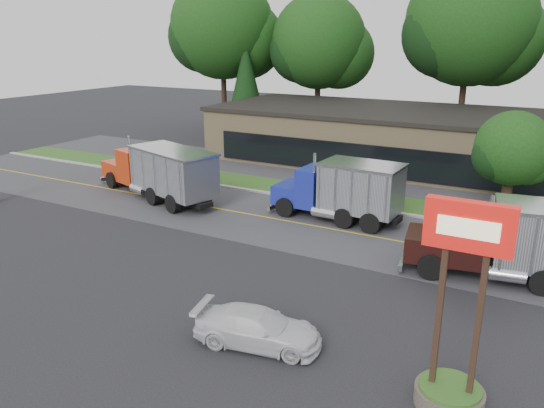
% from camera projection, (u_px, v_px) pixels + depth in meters
% --- Properties ---
extents(ground, '(140.00, 140.00, 0.00)m').
position_uv_depth(ground, '(198.00, 287.00, 21.75)').
color(ground, '#2B2B30').
rests_on(ground, ground).
extents(road, '(60.00, 8.00, 0.02)m').
position_uv_depth(road, '(295.00, 223.00, 29.27)').
color(road, '#49494E').
rests_on(road, ground).
extents(center_line, '(60.00, 0.12, 0.01)m').
position_uv_depth(center_line, '(295.00, 223.00, 29.27)').
color(center_line, gold).
rests_on(center_line, ground).
extents(curb, '(60.00, 0.30, 0.12)m').
position_uv_depth(curb, '(326.00, 203.00, 32.77)').
color(curb, '#9E9E99').
rests_on(curb, ground).
extents(grass_verge, '(60.00, 3.40, 0.03)m').
position_uv_depth(grass_verge, '(337.00, 196.00, 34.28)').
color(grass_verge, '#355D1F').
rests_on(grass_verge, ground).
extents(far_parking, '(60.00, 7.00, 0.02)m').
position_uv_depth(far_parking, '(363.00, 178.00, 38.45)').
color(far_parking, '#49494E').
rests_on(far_parking, ground).
extents(strip_mall, '(32.00, 12.00, 4.00)m').
position_uv_depth(strip_mall, '(414.00, 140.00, 41.94)').
color(strip_mall, tan).
rests_on(strip_mall, ground).
extents(bilo_sign, '(2.20, 1.90, 5.95)m').
position_uv_depth(bilo_sign, '(456.00, 341.00, 14.22)').
color(bilo_sign, '#6B6054').
rests_on(bilo_sign, ground).
extents(tree_far_a, '(11.29, 10.63, 16.11)m').
position_uv_depth(tree_far_a, '(224.00, 32.00, 54.60)').
color(tree_far_a, '#382619').
rests_on(tree_far_a, ground).
extents(tree_far_b, '(9.80, 9.22, 13.98)m').
position_uv_depth(tree_far_b, '(321.00, 46.00, 52.08)').
color(tree_far_b, '#382619').
rests_on(tree_far_b, ground).
extents(tree_far_c, '(11.55, 10.87, 16.47)m').
position_uv_depth(tree_far_c, '(472.00, 28.00, 45.16)').
color(tree_far_c, '#382619').
rests_on(tree_far_c, ground).
extents(evergreen_left, '(4.26, 4.26, 9.69)m').
position_uv_depth(evergreen_left, '(246.00, 84.00, 52.56)').
color(evergreen_left, '#382619').
rests_on(evergreen_left, ground).
extents(tree_verge, '(4.28, 4.03, 6.11)m').
position_uv_depth(tree_verge, '(514.00, 152.00, 28.52)').
color(tree_verge, '#382619').
rests_on(tree_verge, ground).
extents(dump_truck_red, '(10.53, 5.46, 3.36)m').
position_uv_depth(dump_truck_red, '(161.00, 171.00, 33.11)').
color(dump_truck_red, black).
rests_on(dump_truck_red, ground).
extents(dump_truck_blue, '(7.36, 2.94, 3.36)m').
position_uv_depth(dump_truck_blue, '(344.00, 189.00, 29.13)').
color(dump_truck_blue, black).
rests_on(dump_truck_blue, ground).
extents(dump_truck_maroon, '(8.83, 3.87, 3.36)m').
position_uv_depth(dump_truck_maroon, '(527.00, 241.00, 21.76)').
color(dump_truck_maroon, black).
rests_on(dump_truck_maroon, ground).
extents(rally_car, '(4.55, 2.57, 1.24)m').
position_uv_depth(rally_car, '(258.00, 328.00, 17.54)').
color(rally_car, silver).
rests_on(rally_car, ground).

